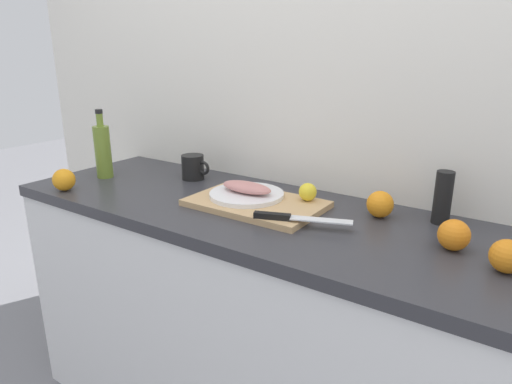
{
  "coord_description": "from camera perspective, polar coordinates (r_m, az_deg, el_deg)",
  "views": [
    {
      "loc": [
        0.69,
        -1.16,
        1.4
      ],
      "look_at": [
        -0.11,
        0.02,
        0.95
      ],
      "focal_mm": 31.83,
      "sensor_mm": 36.0,
      "label": 1
    }
  ],
  "objects": [
    {
      "name": "orange_2",
      "position": [
        1.29,
        23.61,
        -4.96
      ],
      "size": [
        0.08,
        0.08,
        0.08
      ],
      "primitive_type": "sphere",
      "color": "orange",
      "rests_on": "kitchen_counter"
    },
    {
      "name": "cutting_board",
      "position": [
        1.51,
        0.0,
        -1.45
      ],
      "size": [
        0.44,
        0.28,
        0.02
      ],
      "primitive_type": "cube",
      "color": "tan",
      "rests_on": "kitchen_counter"
    },
    {
      "name": "orange_0",
      "position": [
        1.46,
        15.32,
        -1.49
      ],
      "size": [
        0.08,
        0.08,
        0.08
      ],
      "primitive_type": "sphere",
      "color": "orange",
      "rests_on": "kitchen_counter"
    },
    {
      "name": "pepper_mill",
      "position": [
        1.45,
        22.42,
        -0.66
      ],
      "size": [
        0.05,
        0.05,
        0.16
      ],
      "primitive_type": "cylinder",
      "color": "black",
      "rests_on": "kitchen_counter"
    },
    {
      "name": "white_plate",
      "position": [
        1.54,
        -1.19,
        -0.31
      ],
      "size": [
        0.25,
        0.25,
        0.01
      ],
      "primitive_type": "cylinder",
      "color": "white",
      "rests_on": "cutting_board"
    },
    {
      "name": "back_wall",
      "position": [
        1.64,
        9.55,
        12.07
      ],
      "size": [
        3.2,
        0.05,
        2.5
      ],
      "primitive_type": "cube",
      "color": "white",
      "rests_on": "ground_plane"
    },
    {
      "name": "orange_1",
      "position": [
        1.22,
        29.03,
        -7.07
      ],
      "size": [
        0.08,
        0.08,
        0.08
      ],
      "primitive_type": "sphere",
      "color": "orange",
      "rests_on": "kitchen_counter"
    },
    {
      "name": "chef_knife",
      "position": [
        1.33,
        4.28,
        -3.21
      ],
      "size": [
        0.28,
        0.13,
        0.02
      ],
      "rotation": [
        0.0,
        0.0,
        0.36
      ],
      "color": "silver",
      "rests_on": "cutting_board"
    },
    {
      "name": "kitchen_counter",
      "position": [
        1.65,
        3.03,
        -17.6
      ],
      "size": [
        2.0,
        0.6,
        0.9
      ],
      "color": "white",
      "rests_on": "ground_plane"
    },
    {
      "name": "coffee_mug_1",
      "position": [
        1.83,
        -7.88,
        3.12
      ],
      "size": [
        0.13,
        0.09,
        0.1
      ],
      "color": "black",
      "rests_on": "kitchen_counter"
    },
    {
      "name": "fish_fillet",
      "position": [
        1.53,
        -1.19,
        0.59
      ],
      "size": [
        0.19,
        0.08,
        0.04
      ],
      "primitive_type": "ellipsoid",
      "color": "tan",
      "rests_on": "white_plate"
    },
    {
      "name": "olive_oil_bottle",
      "position": [
        1.93,
        -18.69,
        4.99
      ],
      "size": [
        0.06,
        0.06,
        0.27
      ],
      "color": "olive",
      "rests_on": "kitchen_counter"
    },
    {
      "name": "lemon_0",
      "position": [
        1.5,
        6.51,
        0.01
      ],
      "size": [
        0.06,
        0.06,
        0.06
      ],
      "primitive_type": "sphere",
      "color": "yellow",
      "rests_on": "cutting_board"
    },
    {
      "name": "orange_3",
      "position": [
        1.81,
        -22.99,
        1.42
      ],
      "size": [
        0.08,
        0.08,
        0.08
      ],
      "primitive_type": "sphere",
      "color": "orange",
      "rests_on": "kitchen_counter"
    }
  ]
}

